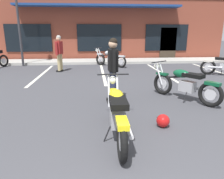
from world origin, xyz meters
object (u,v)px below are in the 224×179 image
(parking_lot_lamp_post, at_px, (16,4))
(person_in_shorts_foreground, at_px, (59,51))
(person_in_black_shirt, at_px, (113,67))
(motorcycle_silver_naked, at_px, (184,83))
(motorcycle_foreground_classic, at_px, (117,112))
(motorcycle_black_cruiser, at_px, (110,58))
(helmet_on_pavement, at_px, (163,121))

(parking_lot_lamp_post, bearing_deg, person_in_shorts_foreground, -38.25)
(person_in_black_shirt, bearing_deg, person_in_shorts_foreground, 113.80)
(person_in_shorts_foreground, height_order, parking_lot_lamp_post, parking_lot_lamp_post)
(motorcycle_silver_naked, relative_size, person_in_black_shirt, 1.09)
(motorcycle_foreground_classic, xyz_separation_m, person_in_black_shirt, (0.11, 1.93, 0.49))
(motorcycle_black_cruiser, distance_m, parking_lot_lamp_post, 5.51)
(motorcycle_silver_naked, distance_m, parking_lot_lamp_post, 9.45)
(person_in_shorts_foreground, relative_size, parking_lot_lamp_post, 0.34)
(person_in_black_shirt, relative_size, helmet_on_pavement, 6.44)
(motorcycle_foreground_classic, distance_m, helmet_on_pavement, 1.05)
(motorcycle_foreground_classic, xyz_separation_m, person_in_shorts_foreground, (-1.96, 6.61, 0.49))
(parking_lot_lamp_post, bearing_deg, motorcycle_black_cruiser, -5.11)
(motorcycle_foreground_classic, relative_size, person_in_shorts_foreground, 1.26)
(motorcycle_foreground_classic, xyz_separation_m, motorcycle_silver_naked, (2.05, 1.94, 0.00))
(motorcycle_silver_naked, bearing_deg, helmet_on_pavement, -124.07)
(motorcycle_foreground_classic, relative_size, person_in_black_shirt, 1.26)
(helmet_on_pavement, bearing_deg, person_in_black_shirt, 117.33)
(parking_lot_lamp_post, bearing_deg, motorcycle_foreground_classic, -63.17)
(helmet_on_pavement, bearing_deg, motorcycle_foreground_classic, -162.13)
(motorcycle_black_cruiser, bearing_deg, motorcycle_foreground_classic, -93.70)
(motorcycle_foreground_classic, xyz_separation_m, parking_lot_lamp_post, (-4.26, 8.42, 2.72))
(motorcycle_foreground_classic, distance_m, person_in_black_shirt, 1.99)
(motorcycle_black_cruiser, bearing_deg, motorcycle_silver_naked, -75.74)
(person_in_shorts_foreground, bearing_deg, helmet_on_pavement, -65.27)
(motorcycle_black_cruiser, height_order, parking_lot_lamp_post, parking_lot_lamp_post)
(person_in_black_shirt, bearing_deg, motorcycle_foreground_classic, -93.13)
(person_in_black_shirt, height_order, person_in_shorts_foreground, same)
(motorcycle_foreground_classic, bearing_deg, motorcycle_black_cruiser, 86.30)
(motorcycle_foreground_classic, bearing_deg, person_in_shorts_foreground, 106.50)
(motorcycle_foreground_classic, relative_size, helmet_on_pavement, 8.10)
(motorcycle_black_cruiser, relative_size, motorcycle_silver_naked, 0.92)
(motorcycle_black_cruiser, relative_size, person_in_black_shirt, 1.00)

